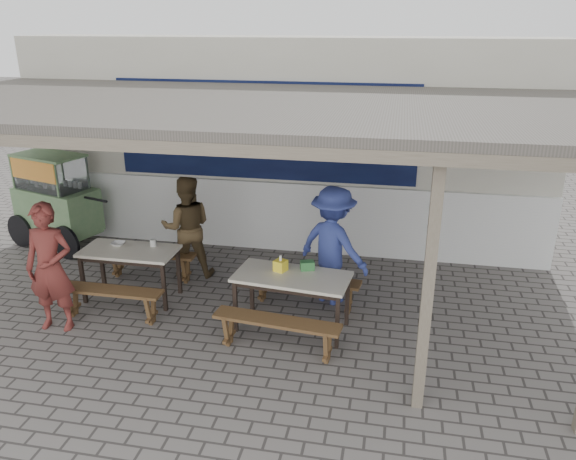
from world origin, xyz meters
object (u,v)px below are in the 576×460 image
(vendor_cart, at_px, (55,197))
(patron_right_table, at_px, (333,246))
(donation_box, at_px, (307,265))
(condiment_jar, at_px, (153,243))
(table_left, at_px, (129,255))
(bench_left_wall, at_px, (151,259))
(patron_wall_side, at_px, (187,227))
(tissue_box, at_px, (281,266))
(patron_street_side, at_px, (50,268))
(table_right, at_px, (292,281))
(bench_left_street, at_px, (110,297))
(bench_right_wall, at_px, (305,284))
(bench_right_street, at_px, (277,328))
(condiment_bowl, at_px, (118,244))

(vendor_cart, xyz_separation_m, patron_right_table, (4.96, -1.15, -0.05))
(donation_box, bearing_deg, vendor_cart, 159.02)
(vendor_cart, bearing_deg, condiment_jar, -13.33)
(patron_right_table, bearing_deg, table_left, 38.59)
(bench_left_wall, height_order, patron_wall_side, patron_wall_side)
(table_left, height_order, patron_wall_side, patron_wall_side)
(condiment_jar, bearing_deg, tissue_box, -13.50)
(table_left, height_order, donation_box, donation_box)
(patron_right_table, distance_m, tissue_box, 0.95)
(patron_street_side, xyz_separation_m, tissue_box, (2.81, 0.67, -0.02))
(patron_right_table, bearing_deg, table_right, 93.38)
(donation_box, bearing_deg, patron_street_side, -166.19)
(patron_street_side, bearing_deg, condiment_jar, 47.31)
(bench_left_street, height_order, bench_right_wall, same)
(bench_left_street, distance_m, bench_right_street, 2.35)
(bench_right_wall, bearing_deg, bench_left_street, -154.46)
(table_left, height_order, tissue_box, tissue_box)
(bench_left_wall, distance_m, bench_right_street, 2.84)
(bench_right_street, distance_m, condiment_bowl, 2.81)
(patron_street_side, relative_size, patron_wall_side, 1.06)
(table_right, bearing_deg, bench_right_wall, 90.00)
(tissue_box, bearing_deg, condiment_jar, 166.50)
(patron_street_side, bearing_deg, condiment_bowl, 65.53)
(bench_left_street, height_order, patron_right_table, patron_right_table)
(patron_street_side, bearing_deg, table_left, 52.84)
(condiment_jar, bearing_deg, vendor_cart, 149.43)
(bench_left_wall, relative_size, condiment_jar, 14.42)
(bench_left_street, distance_m, bench_left_wall, 1.27)
(table_left, relative_size, bench_left_street, 0.93)
(bench_right_street, distance_m, vendor_cart, 5.22)
(bench_left_street, bearing_deg, table_left, 90.00)
(condiment_jar, xyz_separation_m, condiment_bowl, (-0.50, -0.07, -0.03))
(table_right, height_order, condiment_bowl, condiment_bowl)
(table_left, distance_m, donation_box, 2.56)
(bench_left_street, bearing_deg, patron_street_side, -152.26)
(table_right, relative_size, bench_right_street, 0.97)
(bench_right_street, bearing_deg, condiment_jar, 156.25)
(patron_right_table, relative_size, donation_box, 9.66)
(patron_wall_side, relative_size, tissue_box, 11.12)
(vendor_cart, xyz_separation_m, donation_box, (4.71, -1.80, -0.08))
(bench_left_wall, bearing_deg, vendor_cart, 155.18)
(bench_right_street, height_order, tissue_box, tissue_box)
(table_right, xyz_separation_m, condiment_bowl, (-2.61, 0.50, 0.10))
(bench_right_street, relative_size, vendor_cart, 0.74)
(donation_box, height_order, condiment_jar, donation_box)
(bench_left_street, relative_size, donation_box, 8.19)
(bench_right_wall, relative_size, patron_right_table, 0.93)
(bench_left_wall, height_order, donation_box, donation_box)
(bench_right_street, relative_size, patron_street_side, 0.93)
(patron_wall_side, height_order, condiment_jar, patron_wall_side)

